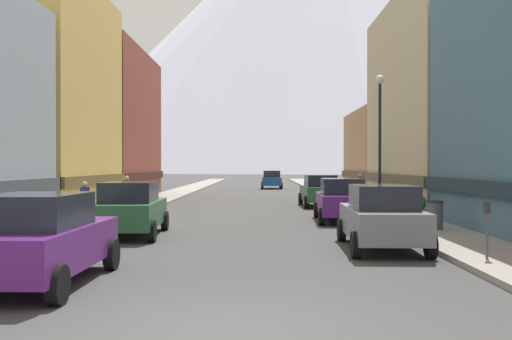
{
  "coord_description": "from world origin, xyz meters",
  "views": [
    {
      "loc": [
        0.44,
        -8.25,
        2.33
      ],
      "look_at": [
        0.09,
        44.01,
        1.89
      ],
      "focal_mm": 41.09,
      "sensor_mm": 36.0,
      "label": 1
    }
  ],
  "objects_px": {
    "trash_bin_right": "(434,215)",
    "pedestrian_0": "(360,189)",
    "car_driving_0": "(272,180)",
    "car_left_0": "(40,239)",
    "pedestrian_2": "(127,193)",
    "parking_meter_near": "(487,221)",
    "pedestrian_1": "(85,203)",
    "streetlamp_right": "(380,125)",
    "potted_plant_0": "(419,206)",
    "car_left_1": "(130,209)",
    "car_right_0": "(382,217)",
    "car_right_2": "(320,191)",
    "car_right_1": "(341,200)"
  },
  "relations": [
    {
      "from": "car_right_2",
      "to": "car_driving_0",
      "type": "relative_size",
      "value": 1.01
    },
    {
      "from": "car_right_0",
      "to": "trash_bin_right",
      "type": "distance_m",
      "value": 4.51
    },
    {
      "from": "pedestrian_1",
      "to": "streetlamp_right",
      "type": "distance_m",
      "value": 12.13
    },
    {
      "from": "pedestrian_2",
      "to": "streetlamp_right",
      "type": "relative_size",
      "value": 0.28
    },
    {
      "from": "trash_bin_right",
      "to": "car_right_1",
      "type": "bearing_deg",
      "value": 120.75
    },
    {
      "from": "car_left_0",
      "to": "parking_meter_near",
      "type": "xyz_separation_m",
      "value": [
        9.55,
        2.45,
        0.11
      ]
    },
    {
      "from": "car_driving_0",
      "to": "car_right_0",
      "type": "bearing_deg",
      "value": -86.98
    },
    {
      "from": "parking_meter_near",
      "to": "streetlamp_right",
      "type": "distance_m",
      "value": 10.71
    },
    {
      "from": "car_left_1",
      "to": "car_right_2",
      "type": "xyz_separation_m",
      "value": [
        7.6,
        13.69,
        0.0
      ]
    },
    {
      "from": "pedestrian_0",
      "to": "car_driving_0",
      "type": "bearing_deg",
      "value": 101.0
    },
    {
      "from": "parking_meter_near",
      "to": "streetlamp_right",
      "type": "relative_size",
      "value": 0.23
    },
    {
      "from": "car_driving_0",
      "to": "parking_meter_near",
      "type": "xyz_separation_m",
      "value": [
        4.15,
        -44.14,
        0.11
      ]
    },
    {
      "from": "pedestrian_0",
      "to": "car_right_0",
      "type": "bearing_deg",
      "value": -97.84
    },
    {
      "from": "car_right_2",
      "to": "potted_plant_0",
      "type": "xyz_separation_m",
      "value": [
        3.2,
        -8.63,
        -0.25
      ]
    },
    {
      "from": "car_left_1",
      "to": "car_driving_0",
      "type": "xyz_separation_m",
      "value": [
        5.4,
        38.75,
        0.0
      ]
    },
    {
      "from": "car_left_1",
      "to": "trash_bin_right",
      "type": "height_order",
      "value": "car_left_1"
    },
    {
      "from": "car_right_0",
      "to": "pedestrian_0",
      "type": "distance_m",
      "value": 17.98
    },
    {
      "from": "car_left_1",
      "to": "car_right_0",
      "type": "relative_size",
      "value": 1.0
    },
    {
      "from": "streetlamp_right",
      "to": "parking_meter_near",
      "type": "bearing_deg",
      "value": -87.77
    },
    {
      "from": "car_right_0",
      "to": "car_right_2",
      "type": "relative_size",
      "value": 1.0
    },
    {
      "from": "car_right_2",
      "to": "pedestrian_2",
      "type": "bearing_deg",
      "value": -161.11
    },
    {
      "from": "car_left_0",
      "to": "pedestrian_0",
      "type": "height_order",
      "value": "pedestrian_0"
    },
    {
      "from": "car_driving_0",
      "to": "pedestrian_0",
      "type": "xyz_separation_m",
      "value": [
        4.65,
        -23.91,
        0.04
      ]
    },
    {
      "from": "pedestrian_0",
      "to": "streetlamp_right",
      "type": "xyz_separation_m",
      "value": [
        -0.9,
        -9.95,
        3.05
      ]
    },
    {
      "from": "trash_bin_right",
      "to": "pedestrian_0",
      "type": "distance_m",
      "value": 14.1
    },
    {
      "from": "trash_bin_right",
      "to": "pedestrian_1",
      "type": "xyz_separation_m",
      "value": [
        -12.6,
        2.45,
        0.22
      ]
    },
    {
      "from": "potted_plant_0",
      "to": "streetlamp_right",
      "type": "xyz_separation_m",
      "value": [
        -1.65,
        -0.16,
        3.34
      ]
    },
    {
      "from": "trash_bin_right",
      "to": "pedestrian_0",
      "type": "bearing_deg",
      "value": 90.41
    },
    {
      "from": "potted_plant_0",
      "to": "pedestrian_2",
      "type": "xyz_separation_m",
      "value": [
        -13.25,
        5.19,
        0.26
      ]
    },
    {
      "from": "car_right_0",
      "to": "potted_plant_0",
      "type": "relative_size",
      "value": 4.78
    },
    {
      "from": "parking_meter_near",
      "to": "pedestrian_2",
      "type": "relative_size",
      "value": 0.81
    },
    {
      "from": "pedestrian_1",
      "to": "streetlamp_right",
      "type": "relative_size",
      "value": 0.27
    },
    {
      "from": "car_left_1",
      "to": "parking_meter_near",
      "type": "xyz_separation_m",
      "value": [
        9.55,
        -5.38,
        0.11
      ]
    },
    {
      "from": "trash_bin_right",
      "to": "pedestrian_2",
      "type": "bearing_deg",
      "value": 142.97
    },
    {
      "from": "car_right_2",
      "to": "parking_meter_near",
      "type": "xyz_separation_m",
      "value": [
        1.95,
        -19.07,
        0.11
      ]
    },
    {
      "from": "trash_bin_right",
      "to": "potted_plant_0",
      "type": "xyz_separation_m",
      "value": [
        0.65,
        4.31,
        0.0
      ]
    },
    {
      "from": "potted_plant_0",
      "to": "trash_bin_right",
      "type": "bearing_deg",
      "value": -98.57
    },
    {
      "from": "car_right_2",
      "to": "pedestrian_1",
      "type": "relative_size",
      "value": 2.86
    },
    {
      "from": "trash_bin_right",
      "to": "car_left_0",
      "type": "bearing_deg",
      "value": -139.79
    },
    {
      "from": "pedestrian_1",
      "to": "car_driving_0",
      "type": "bearing_deg",
      "value": 77.55
    },
    {
      "from": "pedestrian_2",
      "to": "streetlamp_right",
      "type": "distance_m",
      "value": 13.14
    },
    {
      "from": "car_driving_0",
      "to": "pedestrian_2",
      "type": "xyz_separation_m",
      "value": [
        -7.85,
        -28.51,
        0.01
      ]
    },
    {
      "from": "car_left_1",
      "to": "streetlamp_right",
      "type": "distance_m",
      "value": 10.82
    },
    {
      "from": "car_left_0",
      "to": "trash_bin_right",
      "type": "height_order",
      "value": "car_left_0"
    },
    {
      "from": "pedestrian_2",
      "to": "car_driving_0",
      "type": "bearing_deg",
      "value": 74.6
    },
    {
      "from": "pedestrian_0",
      "to": "parking_meter_near",
      "type": "bearing_deg",
      "value": -91.42
    },
    {
      "from": "car_left_1",
      "to": "streetlamp_right",
      "type": "relative_size",
      "value": 0.76
    },
    {
      "from": "car_left_1",
      "to": "pedestrian_2",
      "type": "distance_m",
      "value": 10.54
    },
    {
      "from": "car_left_0",
      "to": "car_driving_0",
      "type": "relative_size",
      "value": 1.01
    },
    {
      "from": "car_right_1",
      "to": "car_driving_0",
      "type": "relative_size",
      "value": 1.02
    }
  ]
}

